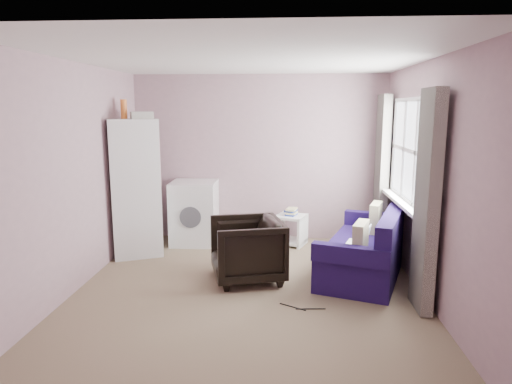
% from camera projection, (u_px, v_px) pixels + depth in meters
% --- Properties ---
extents(room, '(3.84, 4.24, 2.54)m').
position_uv_depth(room, '(250.00, 179.00, 4.89)').
color(room, '#806C54').
rests_on(room, ground).
extents(armchair, '(0.92, 0.95, 0.81)m').
position_uv_depth(armchair, '(247.00, 246.00, 5.33)').
color(armchair, black).
rests_on(armchair, ground).
extents(fridge, '(0.84, 0.84, 2.12)m').
position_uv_depth(fridge, '(135.00, 187.00, 6.23)').
color(fridge, silver).
rests_on(fridge, ground).
extents(washing_machine, '(0.67, 0.68, 0.93)m').
position_uv_depth(washing_machine, '(194.00, 211.00, 6.81)').
color(washing_machine, silver).
rests_on(washing_machine, ground).
extents(side_table, '(0.52, 0.52, 0.55)m').
position_uv_depth(side_table, '(291.00, 227.00, 6.75)').
color(side_table, white).
rests_on(side_table, ground).
extents(sofa, '(1.37, 1.99, 0.81)m').
position_uv_depth(sofa, '(369.00, 250.00, 5.55)').
color(sofa, '#20114E').
rests_on(sofa, ground).
extents(window_dressing, '(0.17, 2.62, 2.18)m').
position_uv_depth(window_dressing, '(400.00, 184.00, 5.48)').
color(window_dressing, white).
rests_on(window_dressing, ground).
extents(floor_cables, '(0.46, 0.16, 0.01)m').
position_uv_depth(floor_cables, '(302.00, 308.00, 4.62)').
color(floor_cables, black).
rests_on(floor_cables, ground).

